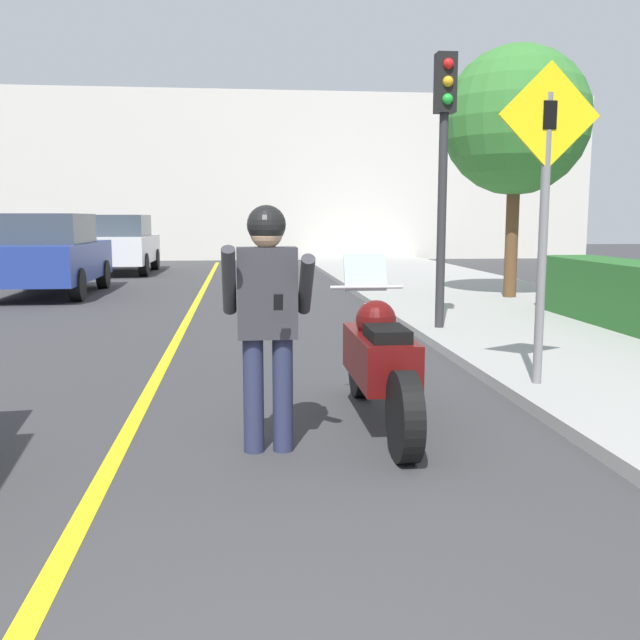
% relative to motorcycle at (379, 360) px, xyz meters
% --- Properties ---
extents(road_center_line, '(0.12, 36.00, 0.01)m').
position_rel_motorcycle_xyz_m(road_center_line, '(-1.91, 2.56, -0.50)').
color(road_center_line, yellow).
rests_on(road_center_line, ground).
extents(building_backdrop, '(28.00, 1.20, 6.30)m').
position_rel_motorcycle_xyz_m(building_backdrop, '(-1.31, 22.56, 2.65)').
color(building_backdrop, beige).
rests_on(building_backdrop, ground).
extents(motorcycle, '(0.62, 2.36, 1.29)m').
position_rel_motorcycle_xyz_m(motorcycle, '(0.00, 0.00, 0.00)').
color(motorcycle, black).
rests_on(motorcycle, ground).
extents(person_biker, '(0.59, 0.46, 1.68)m').
position_rel_motorcycle_xyz_m(person_biker, '(-0.88, -0.58, 0.52)').
color(person_biker, '#282D4C').
rests_on(person_biker, ground).
extents(crossing_sign, '(0.91, 0.08, 2.81)m').
position_rel_motorcycle_xyz_m(crossing_sign, '(1.60, 0.73, 1.30)').
color(crossing_sign, slate).
rests_on(crossing_sign, sidewalk_curb).
extents(traffic_light, '(0.26, 0.30, 3.61)m').
position_rel_motorcycle_xyz_m(traffic_light, '(1.63, 4.07, 2.12)').
color(traffic_light, '#2D2D30').
rests_on(traffic_light, sidewalk_curb).
extents(street_tree, '(2.70, 2.70, 4.60)m').
position_rel_motorcycle_xyz_m(street_tree, '(4.00, 7.65, 2.84)').
color(street_tree, brown).
rests_on(street_tree, sidewalk_curb).
extents(parked_car_blue, '(1.88, 4.20, 1.68)m').
position_rel_motorcycle_xyz_m(parked_car_blue, '(-5.02, 9.99, 0.35)').
color(parked_car_blue, black).
rests_on(parked_car_blue, ground).
extents(parked_car_white, '(1.88, 4.20, 1.68)m').
position_rel_motorcycle_xyz_m(parked_car_white, '(-4.55, 15.90, 0.35)').
color(parked_car_white, black).
rests_on(parked_car_white, ground).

